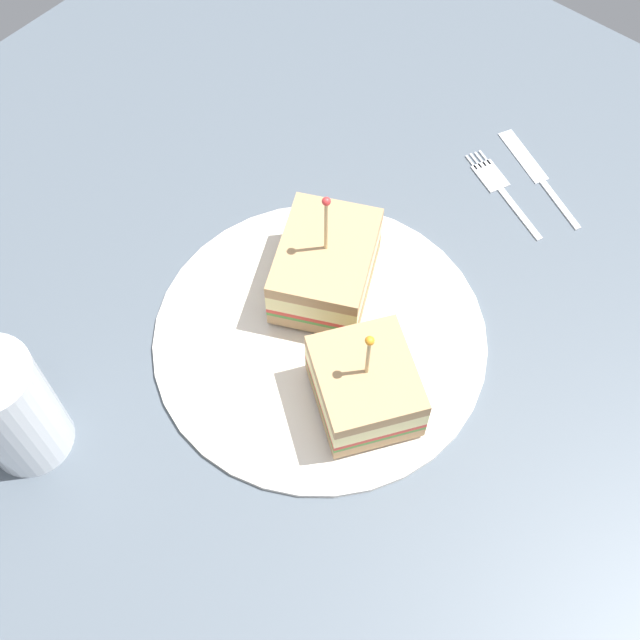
% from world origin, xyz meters
% --- Properties ---
extents(ground_plane, '(1.00, 1.00, 0.02)m').
position_xyz_m(ground_plane, '(0.00, 0.00, -0.01)').
color(ground_plane, '#4C5660').
extents(plate, '(0.28, 0.28, 0.01)m').
position_xyz_m(plate, '(0.00, 0.00, 0.00)').
color(plate, silver).
rests_on(plate, ground_plane).
extents(sandwich_half_front, '(0.12, 0.11, 0.11)m').
position_xyz_m(sandwich_half_front, '(0.04, 0.03, 0.04)').
color(sandwich_half_front, tan).
rests_on(sandwich_half_front, plate).
extents(sandwich_half_back, '(0.11, 0.11, 0.10)m').
position_xyz_m(sandwich_half_back, '(-0.03, -0.07, 0.03)').
color(sandwich_half_back, tan).
rests_on(sandwich_half_back, plate).
extents(drink_glass, '(0.06, 0.06, 0.11)m').
position_xyz_m(drink_glass, '(-0.22, 0.11, 0.05)').
color(drink_glass, beige).
rests_on(drink_glass, ground_plane).
extents(fork, '(0.06, 0.11, 0.00)m').
position_xyz_m(fork, '(0.24, -0.02, 0.00)').
color(fork, silver).
rests_on(fork, ground_plane).
extents(knife, '(0.07, 0.12, 0.00)m').
position_xyz_m(knife, '(0.27, -0.04, 0.00)').
color(knife, silver).
rests_on(knife, ground_plane).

